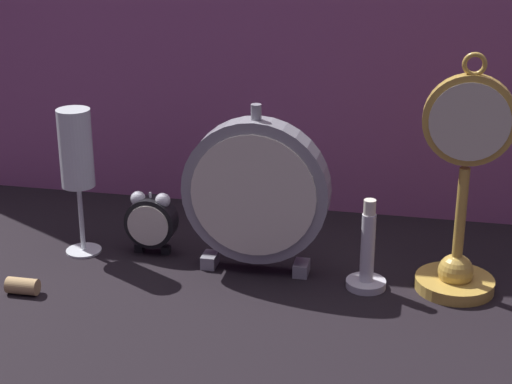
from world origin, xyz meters
TOP-DOWN VIEW (x-y plane):
  - ground_plane at (0.00, 0.00)m, footprint 4.00×4.00m
  - fabric_backdrop_drape at (0.00, 0.33)m, footprint 1.32×0.01m
  - pocket_watch_on_stand at (0.27, 0.08)m, footprint 0.12×0.10m
  - alarm_clock_twin_bell at (-0.16, 0.11)m, footprint 0.07×0.03m
  - mantel_clock_silver at (-0.00, 0.08)m, footprint 0.20×0.04m
  - champagne_flute at (-0.26, 0.09)m, footprint 0.05×0.05m
  - brass_candlestick at (0.15, 0.06)m, footprint 0.05×0.05m
  - wine_cork at (-0.29, -0.05)m, footprint 0.04×0.02m

SIDE VIEW (x-z plane):
  - ground_plane at x=0.00m, z-range 0.00..0.00m
  - wine_cork at x=-0.29m, z-range 0.00..0.02m
  - brass_candlestick at x=0.15m, z-range -0.02..0.10m
  - alarm_clock_twin_bell at x=-0.16m, z-range 0.00..0.10m
  - mantel_clock_silver at x=0.00m, z-range 0.00..0.24m
  - pocket_watch_on_stand at x=0.27m, z-range -0.03..0.28m
  - champagne_flute at x=-0.26m, z-range 0.04..0.25m
  - fabric_backdrop_drape at x=0.00m, z-range 0.00..0.63m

